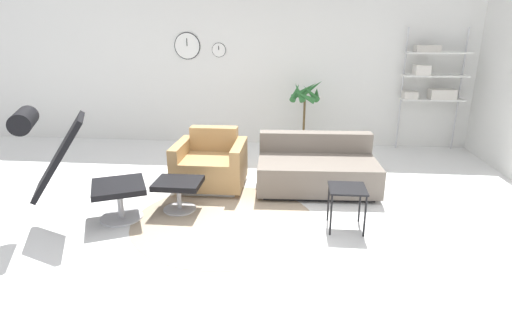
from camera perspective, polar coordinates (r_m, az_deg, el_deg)
ground_plane at (r=4.43m, az=-1.14°, el=-7.46°), size 12.00×12.00×0.00m
wall_back at (r=6.98m, az=1.62°, el=13.72°), size 12.00×0.09×2.80m
round_rug at (r=4.26m, az=-4.59°, el=-8.55°), size 1.92×1.92×0.01m
lounge_chair at (r=4.30m, az=-24.85°, el=0.04°), size 1.23×0.95×1.21m
ottoman at (r=4.47m, az=-11.01°, el=-3.94°), size 0.50×0.43×0.35m
armchair_red at (r=5.10m, az=-6.47°, el=-0.78°), size 0.86×0.78×0.72m
couch_low at (r=5.07m, az=8.63°, el=-1.37°), size 1.49×0.98×0.65m
side_table at (r=4.04m, az=12.89°, el=-4.62°), size 0.36×0.36×0.44m
potted_plant at (r=6.55m, az=6.96°, el=5.82°), size 0.57×0.58×1.20m
shelf_unit at (r=7.07m, az=23.72°, el=10.65°), size 0.97×0.28×1.98m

